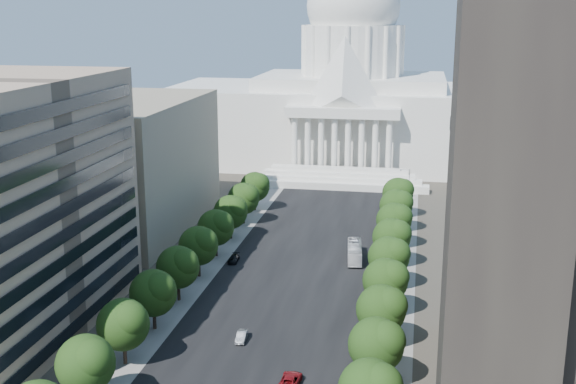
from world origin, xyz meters
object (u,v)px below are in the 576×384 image
Objects in this scene: car_red at (290,380)px; city_bus at (355,252)px; car_silver at (242,336)px; car_dark_b at (234,259)px.

car_red is 0.48× the size of city_bus.
city_bus is (13.77, 40.55, 0.96)m from car_silver.
car_red reaches higher than car_dark_b.
car_dark_b is (-10.28, 34.66, -0.02)m from car_silver.
city_bus reaches higher than car_red.
car_red is at bearing -100.13° from city_bus.
city_bus is at bearing 67.76° from car_silver.
car_red is 1.24× the size of car_dark_b.
car_red is (9.86, -12.26, 0.10)m from car_silver.
city_bus is at bearing -91.83° from car_red.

